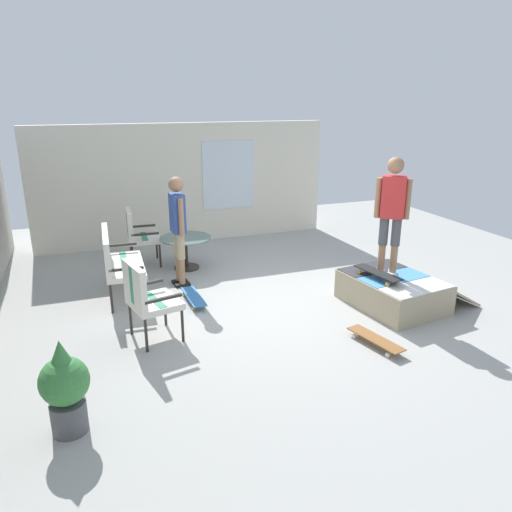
{
  "coord_description": "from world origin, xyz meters",
  "views": [
    {
      "loc": [
        -6.01,
        2.54,
        2.91
      ],
      "look_at": [
        0.29,
        0.23,
        0.7
      ],
      "focal_mm": 34.13,
      "sensor_mm": 36.0,
      "label": 1
    }
  ],
  "objects_px": {
    "patio_table": "(186,246)",
    "person_skater": "(392,208)",
    "skateboard_on_ramp": "(378,273)",
    "patio_bench": "(116,258)",
    "person_watching": "(178,223)",
    "potted_plant": "(65,386)",
    "patio_chair_by_wall": "(145,295)",
    "patio_chair_near_house": "(137,232)",
    "skate_ramp": "(394,291)",
    "skateboard_by_bench": "(194,297)",
    "skateboard_spare": "(375,339)"
  },
  "relations": [
    {
      "from": "skateboard_on_ramp",
      "to": "patio_table",
      "type": "bearing_deg",
      "value": 40.13
    },
    {
      "from": "patio_bench",
      "to": "skateboard_on_ramp",
      "type": "distance_m",
      "value": 3.83
    },
    {
      "from": "patio_chair_near_house",
      "to": "skateboard_spare",
      "type": "relative_size",
      "value": 1.24
    },
    {
      "from": "patio_bench",
      "to": "skateboard_spare",
      "type": "bearing_deg",
      "value": -133.63
    },
    {
      "from": "patio_chair_near_house",
      "to": "patio_chair_by_wall",
      "type": "xyz_separation_m",
      "value": [
        -2.97,
        0.27,
        0.0
      ]
    },
    {
      "from": "person_skater",
      "to": "skateboard_spare",
      "type": "bearing_deg",
      "value": 141.51
    },
    {
      "from": "person_skater",
      "to": "patio_bench",
      "type": "bearing_deg",
      "value": 66.55
    },
    {
      "from": "person_watching",
      "to": "skateboard_on_ramp",
      "type": "relative_size",
      "value": 2.13
    },
    {
      "from": "person_skater",
      "to": "patio_chair_by_wall",
      "type": "bearing_deg",
      "value": 89.64
    },
    {
      "from": "patio_table",
      "to": "person_skater",
      "type": "distance_m",
      "value": 3.62
    },
    {
      "from": "patio_table",
      "to": "person_skater",
      "type": "height_order",
      "value": "person_skater"
    },
    {
      "from": "patio_chair_near_house",
      "to": "skate_ramp",
      "type": "bearing_deg",
      "value": -133.82
    },
    {
      "from": "patio_table",
      "to": "skateboard_by_bench",
      "type": "xyz_separation_m",
      "value": [
        -1.52,
        0.23,
        -0.32
      ]
    },
    {
      "from": "patio_chair_by_wall",
      "to": "person_skater",
      "type": "bearing_deg",
      "value": -90.36
    },
    {
      "from": "skate_ramp",
      "to": "person_skater",
      "type": "relative_size",
      "value": 1.06
    },
    {
      "from": "patio_bench",
      "to": "potted_plant",
      "type": "bearing_deg",
      "value": 166.95
    },
    {
      "from": "patio_chair_near_house",
      "to": "skateboard_by_bench",
      "type": "bearing_deg",
      "value": -165.21
    },
    {
      "from": "patio_bench",
      "to": "patio_chair_near_house",
      "type": "bearing_deg",
      "value": -18.94
    },
    {
      "from": "patio_bench",
      "to": "patio_table",
      "type": "xyz_separation_m",
      "value": [
        0.91,
        -1.24,
        -0.21
      ]
    },
    {
      "from": "patio_bench",
      "to": "skateboard_on_ramp",
      "type": "xyz_separation_m",
      "value": [
        -1.69,
        -3.43,
        -0.09
      ]
    },
    {
      "from": "patio_table",
      "to": "patio_bench",
      "type": "bearing_deg",
      "value": 126.28
    },
    {
      "from": "person_watching",
      "to": "patio_chair_by_wall",
      "type": "bearing_deg",
      "value": 156.0
    },
    {
      "from": "person_watching",
      "to": "potted_plant",
      "type": "height_order",
      "value": "person_watching"
    },
    {
      "from": "patio_table",
      "to": "skateboard_spare",
      "type": "height_order",
      "value": "patio_table"
    },
    {
      "from": "skate_ramp",
      "to": "patio_table",
      "type": "relative_size",
      "value": 1.99
    },
    {
      "from": "patio_bench",
      "to": "patio_chair_near_house",
      "type": "xyz_separation_m",
      "value": [
        1.4,
        -0.48,
        -0.0
      ]
    },
    {
      "from": "person_watching",
      "to": "patio_table",
      "type": "bearing_deg",
      "value": -19.24
    },
    {
      "from": "patio_chair_near_house",
      "to": "patio_table",
      "type": "bearing_deg",
      "value": -122.99
    },
    {
      "from": "potted_plant",
      "to": "patio_chair_by_wall",
      "type": "bearing_deg",
      "value": -31.43
    },
    {
      "from": "patio_chair_by_wall",
      "to": "skateboard_on_ramp",
      "type": "xyz_separation_m",
      "value": [
        -0.13,
        -3.22,
        -0.08
      ]
    },
    {
      "from": "skateboard_by_bench",
      "to": "person_watching",
      "type": "bearing_deg",
      "value": 2.18
    },
    {
      "from": "person_skater",
      "to": "patio_chair_near_house",
      "type": "bearing_deg",
      "value": 46.7
    },
    {
      "from": "person_skater",
      "to": "skateboard_on_ramp",
      "type": "bearing_deg",
      "value": 115.49
    },
    {
      "from": "skate_ramp",
      "to": "person_skater",
      "type": "xyz_separation_m",
      "value": [
        0.12,
        0.07,
        1.21
      ]
    },
    {
      "from": "patio_chair_near_house",
      "to": "patio_chair_by_wall",
      "type": "bearing_deg",
      "value": 174.79
    },
    {
      "from": "patio_chair_near_house",
      "to": "person_watching",
      "type": "height_order",
      "value": "person_watching"
    },
    {
      "from": "patio_chair_by_wall",
      "to": "skateboard_on_ramp",
      "type": "distance_m",
      "value": 3.23
    },
    {
      "from": "patio_chair_by_wall",
      "to": "skateboard_by_bench",
      "type": "relative_size",
      "value": 1.27
    },
    {
      "from": "person_watching",
      "to": "skateboard_spare",
      "type": "relative_size",
      "value": 2.12
    },
    {
      "from": "patio_chair_near_house",
      "to": "person_skater",
      "type": "xyz_separation_m",
      "value": [
        -2.99,
        -3.17,
        0.82
      ]
    },
    {
      "from": "skateboard_spare",
      "to": "patio_table",
      "type": "bearing_deg",
      "value": 23.48
    },
    {
      "from": "person_watching",
      "to": "person_skater",
      "type": "bearing_deg",
      "value": -123.3
    },
    {
      "from": "patio_table",
      "to": "skateboard_on_ramp",
      "type": "xyz_separation_m",
      "value": [
        -2.6,
        -2.19,
        0.12
      ]
    },
    {
      "from": "person_skater",
      "to": "skateboard_by_bench",
      "type": "relative_size",
      "value": 2.1
    },
    {
      "from": "person_watching",
      "to": "person_skater",
      "type": "distance_m",
      "value": 3.22
    },
    {
      "from": "skateboard_spare",
      "to": "skateboard_on_ramp",
      "type": "bearing_deg",
      "value": -33.23
    },
    {
      "from": "skateboard_by_bench",
      "to": "patio_bench",
      "type": "bearing_deg",
      "value": 59.13
    },
    {
      "from": "skateboard_spare",
      "to": "skateboard_by_bench",
      "type": "bearing_deg",
      "value": 40.88
    },
    {
      "from": "person_watching",
      "to": "potted_plant",
      "type": "bearing_deg",
      "value": 152.41
    },
    {
      "from": "patio_chair_by_wall",
      "to": "patio_bench",
      "type": "bearing_deg",
      "value": 7.7
    }
  ]
}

